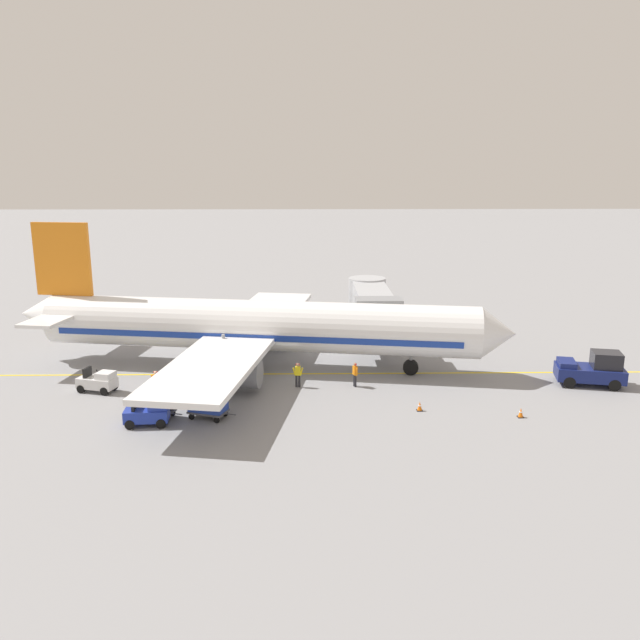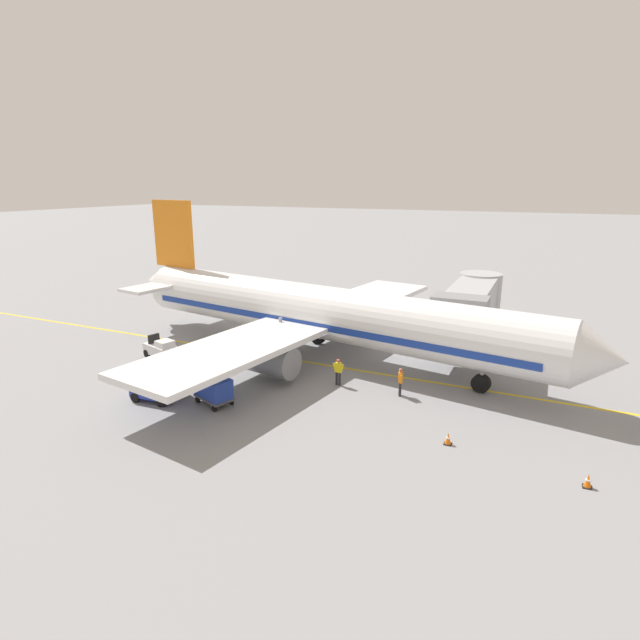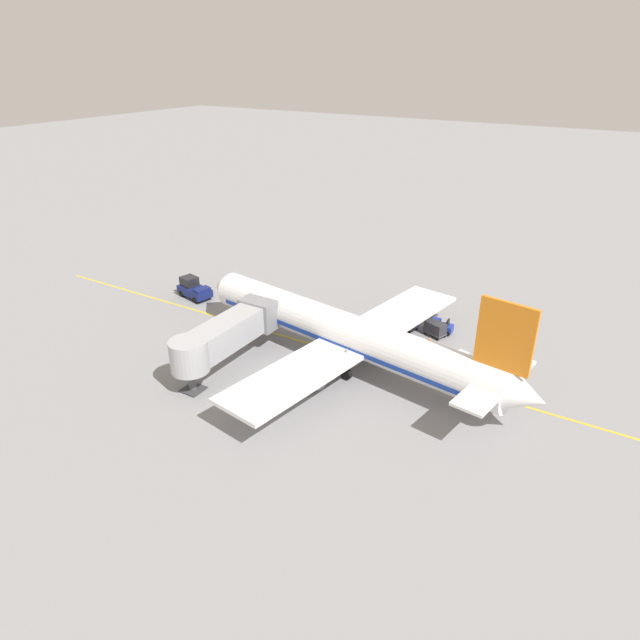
{
  "view_description": "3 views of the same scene",
  "coord_description": "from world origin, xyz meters",
  "px_view_note": "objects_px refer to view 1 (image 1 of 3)",
  "views": [
    {
      "loc": [
        43.92,
        2.11,
        14.4
      ],
      "look_at": [
        -2.48,
        2.91,
        3.42
      ],
      "focal_mm": 35.64,
      "sensor_mm": 36.0,
      "label": 1
    },
    {
      "loc": [
        29.52,
        12.35,
        12.03
      ],
      "look_at": [
        -0.47,
        -1.44,
        3.0
      ],
      "focal_mm": 28.31,
      "sensor_mm": 36.0,
      "label": 2
    },
    {
      "loc": [
        -42.19,
        -23.68,
        26.99
      ],
      "look_at": [
        -0.86,
        1.45,
        3.48
      ],
      "focal_mm": 31.23,
      "sensor_mm": 36.0,
      "label": 3
    }
  ],
  "objects_px": {
    "ground_crew_wing_walker": "(156,382)",
    "safety_cone_nose_right": "(521,413)",
    "baggage_tug_lead": "(148,413)",
    "parked_airliner": "(255,326)",
    "baggage_cart_front": "(208,403)",
    "jet_bridge": "(372,304)",
    "ground_crew_marshaller": "(355,373)",
    "baggage_cart_second_in_train": "(155,402)",
    "baggage_tug_trailing": "(98,381)",
    "pushback_tractor": "(592,370)",
    "ground_crew_loader": "(298,374)",
    "safety_cone_nose_left": "(420,406)"
  },
  "relations": [
    {
      "from": "ground_crew_loader",
      "to": "ground_crew_wing_walker",
      "type": "bearing_deg",
      "value": -80.54
    },
    {
      "from": "safety_cone_nose_left",
      "to": "pushback_tractor",
      "type": "bearing_deg",
      "value": 110.02
    },
    {
      "from": "pushback_tractor",
      "to": "baggage_tug_lead",
      "type": "distance_m",
      "value": 29.45
    },
    {
      "from": "pushback_tractor",
      "to": "baggage_cart_front",
      "type": "distance_m",
      "value": 26.0
    },
    {
      "from": "baggage_cart_front",
      "to": "safety_cone_nose_left",
      "type": "height_order",
      "value": "baggage_cart_front"
    },
    {
      "from": "parked_airliner",
      "to": "baggage_cart_front",
      "type": "height_order",
      "value": "parked_airliner"
    },
    {
      "from": "parked_airliner",
      "to": "ground_crew_loader",
      "type": "relative_size",
      "value": 22.05
    },
    {
      "from": "parked_airliner",
      "to": "pushback_tractor",
      "type": "relative_size",
      "value": 7.81
    },
    {
      "from": "safety_cone_nose_right",
      "to": "safety_cone_nose_left",
      "type": "bearing_deg",
      "value": -101.24
    },
    {
      "from": "baggage_tug_lead",
      "to": "ground_crew_marshaller",
      "type": "xyz_separation_m",
      "value": [
        -6.52,
        12.43,
        0.24
      ]
    },
    {
      "from": "baggage_tug_lead",
      "to": "baggage_cart_front",
      "type": "distance_m",
      "value": 3.46
    },
    {
      "from": "jet_bridge",
      "to": "baggage_tug_trailing",
      "type": "bearing_deg",
      "value": -59.02
    },
    {
      "from": "pushback_tractor",
      "to": "jet_bridge",
      "type": "bearing_deg",
      "value": -127.44
    },
    {
      "from": "parked_airliner",
      "to": "baggage_cart_second_in_train",
      "type": "height_order",
      "value": "parked_airliner"
    },
    {
      "from": "jet_bridge",
      "to": "baggage_cart_second_in_train",
      "type": "height_order",
      "value": "jet_bridge"
    },
    {
      "from": "pushback_tractor",
      "to": "ground_crew_wing_walker",
      "type": "xyz_separation_m",
      "value": [
        1.62,
        -29.39,
        -0.15
      ]
    },
    {
      "from": "parked_airliner",
      "to": "safety_cone_nose_right",
      "type": "xyz_separation_m",
      "value": [
        10.06,
        16.64,
        -2.9
      ]
    },
    {
      "from": "jet_bridge",
      "to": "ground_crew_marshaller",
      "type": "xyz_separation_m",
      "value": [
        10.85,
        -2.16,
        -2.5
      ]
    },
    {
      "from": "pushback_tractor",
      "to": "baggage_cart_second_in_train",
      "type": "bearing_deg",
      "value": -79.27
    },
    {
      "from": "jet_bridge",
      "to": "safety_cone_nose_right",
      "type": "relative_size",
      "value": 21.09
    },
    {
      "from": "parked_airliner",
      "to": "pushback_tractor",
      "type": "distance_m",
      "value": 23.88
    },
    {
      "from": "baggage_cart_front",
      "to": "ground_crew_marshaller",
      "type": "relative_size",
      "value": 1.75
    },
    {
      "from": "jet_bridge",
      "to": "ground_crew_loader",
      "type": "distance_m",
      "value": 12.7
    },
    {
      "from": "baggage_tug_trailing",
      "to": "safety_cone_nose_left",
      "type": "height_order",
      "value": "baggage_tug_trailing"
    },
    {
      "from": "ground_crew_marshaller",
      "to": "safety_cone_nose_left",
      "type": "distance_m",
      "value": 5.88
    },
    {
      "from": "baggage_tug_lead",
      "to": "pushback_tractor",
      "type": "bearing_deg",
      "value": 102.88
    },
    {
      "from": "ground_crew_wing_walker",
      "to": "safety_cone_nose_right",
      "type": "xyz_separation_m",
      "value": [
        4.14,
        22.64,
        -0.66
      ]
    },
    {
      "from": "baggage_tug_trailing",
      "to": "safety_cone_nose_right",
      "type": "bearing_deg",
      "value": 79.45
    },
    {
      "from": "pushback_tractor",
      "to": "ground_crew_loader",
      "type": "distance_m",
      "value": 20.17
    },
    {
      "from": "baggage_tug_lead",
      "to": "ground_crew_loader",
      "type": "distance_m",
      "value": 10.72
    },
    {
      "from": "baggage_cart_second_in_train",
      "to": "parked_airliner",
      "type": "bearing_deg",
      "value": 151.93
    },
    {
      "from": "jet_bridge",
      "to": "ground_crew_marshaller",
      "type": "height_order",
      "value": "jet_bridge"
    },
    {
      "from": "baggage_tug_lead",
      "to": "safety_cone_nose_right",
      "type": "bearing_deg",
      "value": 92.1
    },
    {
      "from": "baggage_tug_lead",
      "to": "ground_crew_wing_walker",
      "type": "relative_size",
      "value": 1.52
    },
    {
      "from": "pushback_tractor",
      "to": "ground_crew_loader",
      "type": "xyz_separation_m",
      "value": [
        0.08,
        -20.17,
        -0.15
      ]
    },
    {
      "from": "baggage_tug_lead",
      "to": "baggage_cart_second_in_train",
      "type": "xyz_separation_m",
      "value": [
        -1.15,
        0.13,
        0.24
      ]
    },
    {
      "from": "jet_bridge",
      "to": "ground_crew_loader",
      "type": "relative_size",
      "value": 7.36
    },
    {
      "from": "jet_bridge",
      "to": "parked_airliner",
      "type": "bearing_deg",
      "value": -54.96
    },
    {
      "from": "ground_crew_marshaller",
      "to": "safety_cone_nose_right",
      "type": "height_order",
      "value": "ground_crew_marshaller"
    },
    {
      "from": "baggage_tug_lead",
      "to": "baggage_tug_trailing",
      "type": "bearing_deg",
      "value": -140.64
    },
    {
      "from": "safety_cone_nose_right",
      "to": "pushback_tractor",
      "type": "bearing_deg",
      "value": 130.47
    },
    {
      "from": "jet_bridge",
      "to": "safety_cone_nose_right",
      "type": "bearing_deg",
      "value": 23.95
    },
    {
      "from": "jet_bridge",
      "to": "ground_crew_loader",
      "type": "height_order",
      "value": "jet_bridge"
    },
    {
      "from": "baggage_cart_second_in_train",
      "to": "safety_cone_nose_right",
      "type": "xyz_separation_m",
      "value": [
        0.35,
        21.82,
        -0.66
      ]
    },
    {
      "from": "parked_airliner",
      "to": "pushback_tractor",
      "type": "bearing_deg",
      "value": 79.59
    },
    {
      "from": "baggage_tug_trailing",
      "to": "baggage_cart_second_in_train",
      "type": "xyz_separation_m",
      "value": [
        4.62,
        4.86,
        0.24
      ]
    },
    {
      "from": "ground_crew_loader",
      "to": "safety_cone_nose_left",
      "type": "bearing_deg",
      "value": 59.11
    },
    {
      "from": "pushback_tractor",
      "to": "ground_crew_marshaller",
      "type": "bearing_deg",
      "value": -89.85
    },
    {
      "from": "ground_crew_loader",
      "to": "ground_crew_marshaller",
      "type": "distance_m",
      "value": 3.89
    },
    {
      "from": "jet_bridge",
      "to": "safety_cone_nose_left",
      "type": "xyz_separation_m",
      "value": [
        15.41,
        1.5,
        -3.16
      ]
    }
  ]
}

